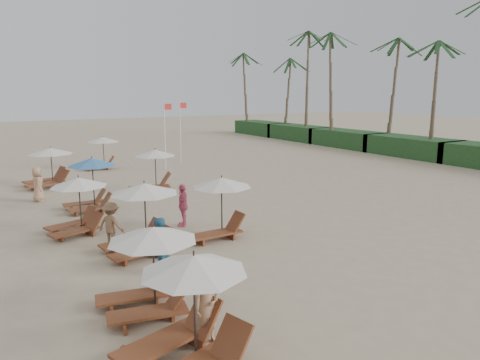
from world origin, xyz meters
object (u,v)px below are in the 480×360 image
beachgoer_mid_a (159,246)px  flag_pole_near (165,132)px  lounger_station_4 (89,184)px  beachgoer_far_a (183,205)px  lounger_station_0 (181,320)px  inland_station_1 (152,168)px  lounger_station_1 (145,270)px  inland_station_2 (101,150)px  beachgoer_far_b (38,184)px  beachgoer_mid_b (111,225)px  lounger_station_5 (47,168)px  lounger_station_2 (138,221)px  inland_station_0 (219,203)px  beachgoer_near (207,305)px  lounger_station_3 (75,205)px

beachgoer_mid_a → flag_pole_near: bearing=-140.4°
lounger_station_4 → beachgoer_far_a: lounger_station_4 is taller
lounger_station_0 → inland_station_1: 16.36m
lounger_station_1 → inland_station_2: bearing=78.5°
inland_station_1 → beachgoer_far_b: (-5.64, 0.69, -0.42)m
lounger_station_4 → beachgoer_mid_b: lounger_station_4 is taller
lounger_station_5 → beachgoer_mid_b: size_ratio=1.77×
lounger_station_2 → inland_station_2: lounger_station_2 is taller
lounger_station_5 → inland_station_0: (4.00, -13.01, 0.27)m
beachgoer_near → lounger_station_4: bearing=84.6°
lounger_station_5 → flag_pole_near: (7.88, 1.79, 1.53)m
inland_station_2 → beachgoer_far_b: bearing=-123.0°
lounger_station_4 → inland_station_0: bearing=-64.0°
beachgoer_far_a → inland_station_0: bearing=46.9°
lounger_station_2 → lounger_station_5: bearing=94.1°
beachgoer_mid_b → lounger_station_2: bearing=171.6°
beachgoer_near → beachgoer_far_b: 15.79m
inland_station_0 → inland_station_2: bearing=89.5°
beachgoer_far_a → beachgoer_far_b: size_ratio=1.01×
beachgoer_near → beachgoer_mid_a: 4.13m
lounger_station_2 → beachgoer_near: size_ratio=1.50×
lounger_station_0 → beachgoer_far_a: 9.55m
lounger_station_3 → beachgoer_mid_b: (0.75, -2.28, -0.30)m
beachgoer_near → beachgoer_far_b: bearing=91.4°
lounger_station_4 → beachgoer_mid_b: bearing=-95.2°
lounger_station_0 → beachgoer_far_b: bearing=91.8°
lounger_station_4 → beachgoer_mid_b: 5.50m
flag_pole_near → lounger_station_0: bearing=-111.2°
beachgoer_mid_b → beachgoer_far_a: size_ratio=0.93×
inland_station_1 → flag_pole_near: flag_pole_near is taller
lounger_station_0 → beachgoer_near: (0.81, 0.49, -0.11)m
inland_station_2 → beachgoer_near: inland_station_2 is taller
lounger_station_0 → beachgoer_far_a: (3.92, 8.71, -0.13)m
inland_station_0 → inland_station_2: same height
lounger_station_2 → beachgoer_mid_b: size_ratio=1.65×
beachgoer_near → lounger_station_2: bearing=81.4°
lounger_station_4 → flag_pole_near: flag_pole_near is taller
lounger_station_5 → inland_station_1: 6.27m
lounger_station_5 → beachgoer_near: lounger_station_5 is taller
beachgoer_mid_a → lounger_station_1: bearing=33.3°
lounger_station_3 → lounger_station_4: 3.43m
beachgoer_near → beachgoer_mid_b: size_ratio=1.10×
inland_station_1 → inland_station_2: size_ratio=1.06×
beachgoer_mid_a → lounger_station_4: bearing=-117.6°
inland_station_2 → beachgoer_far_a: inland_station_2 is taller
lounger_station_3 → beachgoer_near: bearing=-85.1°
lounger_station_3 → inland_station_2: size_ratio=0.90×
lounger_station_5 → lounger_station_1: bearing=-90.8°
lounger_station_0 → beachgoer_mid_b: 7.71m
inland_station_1 → beachgoer_far_a: bearing=-100.2°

